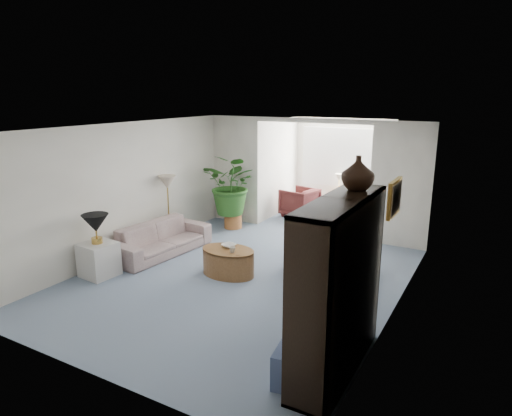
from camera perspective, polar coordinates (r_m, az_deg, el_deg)
The scene contains 26 objects.
floor at distance 7.59m, azimuth -2.24°, elevation -9.07°, with size 6.00×6.00×0.00m, color gray.
sunroom_floor at distance 11.09m, azimuth 8.86°, elevation -1.55°, with size 2.60×2.60×0.00m, color gray.
back_pier_left at distance 10.66m, azimuth -2.63°, elevation 4.85°, with size 1.20×0.12×2.50m, color white.
back_pier_right at distance 9.27m, azimuth 17.80°, elevation 2.71°, with size 1.20×0.12×2.50m, color white.
back_header at distance 9.66m, azimuth 7.10°, elevation 10.93°, with size 2.60×0.12×0.10m, color white.
window_pane at distance 11.80m, azimuth 10.99°, elevation 6.28°, with size 2.20×0.02×1.50m, color white.
window_blinds at distance 11.77m, azimuth 10.94°, elevation 6.26°, with size 2.20×0.02×1.50m, color white.
framed_picture at distance 6.09m, azimuth 17.25°, elevation 1.20°, with size 0.04×0.50×0.40m, color #B1A98E.
sofa at distance 8.84m, azimuth -11.92°, elevation -3.83°, with size 2.05×0.80×0.60m, color #B9AC9D.
end_table at distance 8.09m, azimuth -19.29°, elevation -6.18°, with size 0.53×0.53×0.58m, color silver.
table_lamp at distance 7.89m, azimuth -19.67°, elevation -1.82°, with size 0.44×0.44×0.30m, color black.
floor_lamp at distance 9.34m, azimuth -11.19°, elevation 3.22°, with size 0.36×0.36×0.28m, color beige.
coffee_table at distance 7.73m, azimuth -3.54°, elevation -6.82°, with size 0.95×0.95×0.45m, color brown.
coffee_bowl at distance 7.75m, azimuth -3.48°, elevation -4.77°, with size 0.23×0.23×0.06m, color silver.
coffee_cup at distance 7.48m, azimuth -3.02°, elevation -5.32°, with size 0.11×0.11×0.10m, color beige.
wingback_chair at distance 7.86m, azimuth 7.67°, elevation -5.04°, with size 0.90×0.92×0.84m, color #685F52.
side_table_dark at distance 7.97m, azimuth 13.15°, elevation -6.02°, with size 0.49×0.39×0.58m, color black.
entertainment_cabinet at distance 5.01m, azimuth 10.35°, elevation -9.85°, with size 0.47×1.77×1.97m, color black.
cabinet_urn at distance 5.13m, azimuth 12.78°, elevation 4.35°, with size 0.37×0.37×0.38m, color black.
ottoman at distance 5.09m, azimuth 5.59°, elevation -19.35°, with size 0.50×0.50×0.40m, color #4A5880.
plant_pot at distance 10.34m, azimuth -2.93°, elevation -1.66°, with size 0.40×0.40×0.32m, color #AB6331.
house_plant at distance 10.13m, azimuth -2.99°, elevation 2.97°, with size 1.24×1.08×1.38m, color #2D6322.
sunroom_chair_blue at distance 10.77m, azimuth 12.84°, elevation -0.19°, with size 0.79×0.81×0.74m, color #4A5880.
sunroom_chair_maroon at distance 11.27m, azimuth 5.53°, elevation 0.71°, with size 0.77×0.79×0.72m, color #541C1F.
sunroom_table at distance 11.71m, azimuth 10.36°, elevation 0.57°, with size 0.43×0.33×0.52m, color brown.
shelf_clutter at distance 4.87m, azimuth 9.32°, elevation -9.20°, with size 0.30×1.13×1.06m.
Camera 1 is at (3.65, -5.92, 3.03)m, focal length 31.58 mm.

